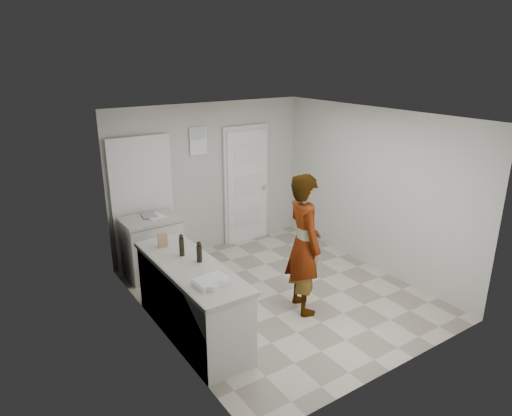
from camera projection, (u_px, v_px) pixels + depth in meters
ground at (279, 293)px, 6.48m from camera, size 4.00×4.00×0.00m
room_shell at (202, 193)px, 7.60m from camera, size 4.00×4.00×4.00m
main_counter at (192, 302)px, 5.42m from camera, size 0.64×1.96×0.93m
side_counter at (153, 249)px, 6.91m from camera, size 0.84×0.61×0.93m
person at (304, 244)px, 5.82m from camera, size 0.61×0.77×1.86m
cake_mix_box at (163, 240)px, 5.71m from camera, size 0.12×0.07×0.19m
spice_jar at (182, 247)px, 5.65m from camera, size 0.05×0.05×0.07m
oil_cruet_a at (199, 252)px, 5.30m from camera, size 0.06×0.06×0.26m
oil_cruet_b at (182, 245)px, 5.46m from camera, size 0.06×0.06×0.28m
baking_dish at (211, 281)px, 4.82m from camera, size 0.36×0.27×0.06m
egg_bowl at (211, 286)px, 4.71m from camera, size 0.14×0.14×0.05m
papers at (154, 216)px, 6.82m from camera, size 0.31×0.36×0.01m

